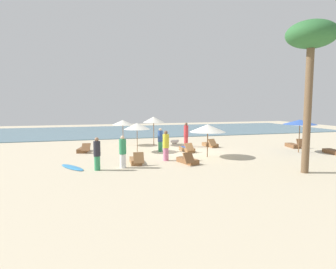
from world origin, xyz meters
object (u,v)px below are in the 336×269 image
at_px(person_2, 123,152).
at_px(person_4, 166,146).
at_px(umbrella_4, 123,122).
at_px(dog, 175,142).
at_px(lounger_5, 334,152).
at_px(person_0, 97,154).
at_px(umbrella_0, 300,122).
at_px(lounger_6, 210,145).
at_px(umbrella_2, 154,120).
at_px(palm_1, 311,42).
at_px(umbrella_3, 137,126).
at_px(person_1, 186,135).
at_px(surfboard, 72,167).
at_px(lounger_1, 188,160).
at_px(lounger_2, 84,150).
at_px(umbrella_1, 208,128).
at_px(lounger_0, 187,149).
at_px(person_3, 160,140).
at_px(lounger_3, 294,145).
at_px(lounger_4, 136,161).

relative_size(person_2, person_4, 0.96).
height_order(umbrella_4, dog, umbrella_4).
bearing_deg(lounger_5, person_4, 175.34).
bearing_deg(person_0, dog, 50.91).
xyz_separation_m(umbrella_0, lounger_6, (-4.78, 4.31, -1.97)).
distance_m(umbrella_2, palm_1, 13.24).
bearing_deg(umbrella_3, person_1, 18.07).
xyz_separation_m(umbrella_2, umbrella_4, (-2.44, 0.64, -0.23)).
relative_size(umbrella_4, surfboard, 0.96).
bearing_deg(dog, lounger_1, -102.14).
bearing_deg(person_4, umbrella_3, 106.55).
xyz_separation_m(umbrella_4, dog, (4.31, -0.42, -1.69)).
bearing_deg(person_1, lounger_2, -177.65).
bearing_deg(umbrella_3, lounger_1, -66.68).
height_order(umbrella_3, lounger_5, umbrella_3).
bearing_deg(dog, umbrella_0, -43.24).
relative_size(umbrella_1, lounger_5, 1.32).
relative_size(lounger_2, person_4, 0.99).
bearing_deg(person_0, person_4, 19.90).
xyz_separation_m(lounger_5, person_1, (-8.57, 5.95, 0.81)).
bearing_deg(person_0, lounger_6, 33.78).
xyz_separation_m(umbrella_3, person_1, (4.14, 1.35, -0.86)).
relative_size(umbrella_2, lounger_6, 1.32).
bearing_deg(umbrella_2, dog, 6.70).
relative_size(person_0, person_2, 0.98).
relative_size(person_4, palm_1, 0.25).
height_order(umbrella_1, lounger_0, umbrella_1).
relative_size(umbrella_0, lounger_6, 1.30).
xyz_separation_m(lounger_0, lounger_2, (-7.12, 1.83, -0.01)).
bearing_deg(umbrella_4, person_3, -61.81).
xyz_separation_m(person_0, person_3, (4.60, 4.79, -0.01)).
relative_size(lounger_6, person_3, 1.05).
bearing_deg(person_3, lounger_3, -5.38).
bearing_deg(umbrella_2, lounger_4, -111.18).
bearing_deg(lounger_2, umbrella_4, 39.83).
xyz_separation_m(lounger_2, lounger_4, (2.86, -5.03, 0.00)).
bearing_deg(person_4, lounger_6, 42.66).
bearing_deg(lounger_4, palm_1, -30.56).
bearing_deg(lounger_3, lounger_0, 176.53).
bearing_deg(person_2, palm_1, -22.93).
relative_size(umbrella_0, umbrella_1, 1.01).
height_order(person_2, person_4, person_4).
height_order(lounger_2, person_1, person_1).
bearing_deg(dog, lounger_0, -94.59).
xyz_separation_m(umbrella_1, lounger_3, (8.12, 1.90, -1.69)).
height_order(umbrella_2, umbrella_4, umbrella_2).
distance_m(lounger_5, person_2, 14.39).
xyz_separation_m(lounger_4, person_4, (1.88, 0.36, 0.74)).
xyz_separation_m(umbrella_2, palm_1, (4.96, -11.53, 4.21)).
relative_size(person_2, person_3, 1.03).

